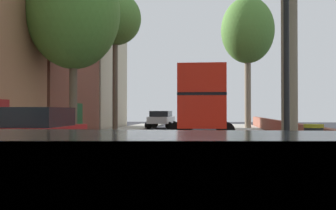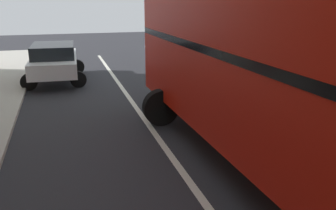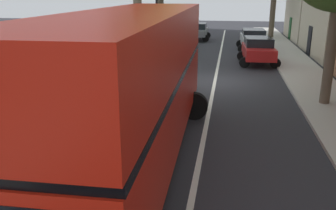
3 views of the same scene
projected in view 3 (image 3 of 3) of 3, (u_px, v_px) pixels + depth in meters
The scene contains 11 objects.
ground_plane at pixel (215, 81), 19.07m from camera, with size 84.00×84.00×0.00m, color #28282D.
road_centre_line at pixel (215, 81), 19.07m from camera, with size 0.16×54.00×0.01m, color silver.
sidewalk_left at pixel (313, 84), 18.27m from camera, with size 2.60×60.00×0.12m, color #B2ADA3.
sidewalk_right at pixel (125, 77), 19.84m from camera, with size 2.60×60.00×0.12m, color #B2ADA3.
boundary_wall_right at pixel (98, 68), 19.95m from camera, with size 0.36×54.00×1.00m, color brown.
double_decker_bus at pixel (134, 79), 9.27m from camera, with size 3.72×11.32×4.06m.
parked_car_grey_right_0 at pixel (197, 30), 35.10m from camera, with size 2.48×4.00×1.61m.
parked_car_red_left_1 at pixel (258, 49), 23.26m from camera, with size 2.62×4.01×1.71m.
parked_car_silver_left_2 at pixel (253, 38), 28.81m from camera, with size 2.61×4.58×1.66m.
lamppost_right at pixel (157, 3), 24.20m from camera, with size 0.32×0.32×6.31m.
litter_bin_right at pixel (137, 53), 23.79m from camera, with size 0.55×0.55×1.12m.
Camera 3 is at (-0.68, 18.73, 4.50)m, focal length 38.72 mm.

